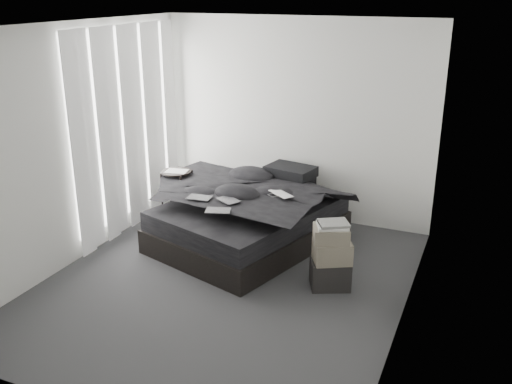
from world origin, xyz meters
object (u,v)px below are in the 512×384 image
at_px(laptop, 277,189).
at_px(bed, 249,232).
at_px(box_lower, 330,274).
at_px(side_stand, 178,197).

bearing_deg(laptop, bed, -154.50).
bearing_deg(box_lower, side_stand, 159.44).
bearing_deg(laptop, box_lower, -0.87).
distance_m(laptop, side_stand, 1.57).
xyz_separation_m(bed, box_lower, (1.20, -0.66, 0.00)).
height_order(laptop, side_stand, laptop).
relative_size(laptop, box_lower, 0.85).
bearing_deg(box_lower, laptop, 144.17).
relative_size(bed, box_lower, 5.31).
bearing_deg(side_stand, bed, -10.73).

